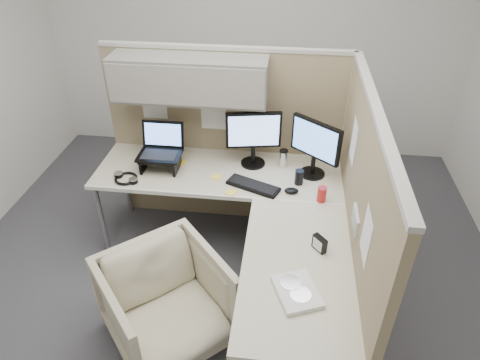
# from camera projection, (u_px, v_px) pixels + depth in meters

# --- Properties ---
(ground) EXTENTS (4.50, 4.50, 0.00)m
(ground) POSITION_uv_depth(u_px,v_px,m) (224.00, 284.00, 3.42)
(ground) COLOR #3E3E43
(ground) RESTS_ON ground
(partition_back) EXTENTS (2.00, 0.36, 1.63)m
(partition_back) POSITION_uv_depth(u_px,v_px,m) (210.00, 113.00, 3.50)
(partition_back) COLOR #907E5E
(partition_back) RESTS_ON ground
(partition_right) EXTENTS (0.07, 2.03, 1.63)m
(partition_right) POSITION_uv_depth(u_px,v_px,m) (354.00, 219.00, 2.82)
(partition_right) COLOR #907E5E
(partition_right) RESTS_ON ground
(desk) EXTENTS (2.00, 1.98, 0.73)m
(desk) POSITION_uv_depth(u_px,v_px,m) (241.00, 208.00, 3.13)
(desk) COLOR beige
(desk) RESTS_ON ground
(office_chair) EXTENTS (1.00, 1.00, 0.75)m
(office_chair) POSITION_uv_depth(u_px,v_px,m) (166.00, 300.00, 2.82)
(office_chair) COLOR beige
(office_chair) RESTS_ON ground
(monitor_left) EXTENTS (0.44, 0.20, 0.47)m
(monitor_left) POSITION_uv_depth(u_px,v_px,m) (254.00, 135.00, 3.39)
(monitor_left) COLOR black
(monitor_left) RESTS_ON desk
(monitor_right) EXTENTS (0.36, 0.30, 0.47)m
(monitor_right) POSITION_uv_depth(u_px,v_px,m) (315.00, 144.00, 3.26)
(monitor_right) COLOR black
(monitor_right) RESTS_ON desk
(laptop_station) EXTENTS (0.34, 0.29, 0.35)m
(laptop_station) POSITION_uv_depth(u_px,v_px,m) (161.00, 152.00, 3.43)
(laptop_station) COLOR black
(laptop_station) RESTS_ON desk
(keyboard) EXTENTS (0.43, 0.28, 0.02)m
(keyboard) POSITION_uv_depth(u_px,v_px,m) (253.00, 186.00, 3.26)
(keyboard) COLOR black
(keyboard) RESTS_ON desk
(mouse) EXTENTS (0.11, 0.07, 0.04)m
(mouse) POSITION_uv_depth(u_px,v_px,m) (291.00, 191.00, 3.20)
(mouse) COLOR black
(mouse) RESTS_ON desk
(travel_mug) EXTENTS (0.07, 0.07, 0.15)m
(travel_mug) POSITION_uv_depth(u_px,v_px,m) (283.00, 158.00, 3.47)
(travel_mug) COLOR silver
(travel_mug) RESTS_ON desk
(soda_can_green) EXTENTS (0.07, 0.07, 0.12)m
(soda_can_green) POSITION_uv_depth(u_px,v_px,m) (322.00, 194.00, 3.09)
(soda_can_green) COLOR #B21E1E
(soda_can_green) RESTS_ON desk
(soda_can_silver) EXTENTS (0.07, 0.07, 0.12)m
(soda_can_silver) POSITION_uv_depth(u_px,v_px,m) (299.00, 177.00, 3.28)
(soda_can_silver) COLOR black
(soda_can_silver) RESTS_ON desk
(sticky_note_d) EXTENTS (0.09, 0.09, 0.01)m
(sticky_note_d) POSITION_uv_depth(u_px,v_px,m) (216.00, 177.00, 3.38)
(sticky_note_d) COLOR #FFE243
(sticky_note_d) RESTS_ON desk
(sticky_note_b) EXTENTS (0.10, 0.10, 0.01)m
(sticky_note_b) POSITION_uv_depth(u_px,v_px,m) (231.00, 192.00, 3.21)
(sticky_note_b) COLOR #FFE243
(sticky_note_b) RESTS_ON desk
(sticky_note_c) EXTENTS (0.08, 0.08, 0.01)m
(sticky_note_c) POSITION_uv_depth(u_px,v_px,m) (181.00, 162.00, 3.56)
(sticky_note_c) COLOR #FFE243
(sticky_note_c) RESTS_ON desk
(headphones) EXTENTS (0.24, 0.24, 0.03)m
(headphones) POSITION_uv_depth(u_px,v_px,m) (126.00, 178.00, 3.35)
(headphones) COLOR black
(headphones) RESTS_ON desk
(paper_stack) EXTENTS (0.31, 0.35, 0.03)m
(paper_stack) POSITION_uv_depth(u_px,v_px,m) (297.00, 291.00, 2.41)
(paper_stack) COLOR white
(paper_stack) RESTS_ON desk
(desk_clock) EXTENTS (0.09, 0.10, 0.10)m
(desk_clock) POSITION_uv_depth(u_px,v_px,m) (319.00, 244.00, 2.68)
(desk_clock) COLOR black
(desk_clock) RESTS_ON desk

